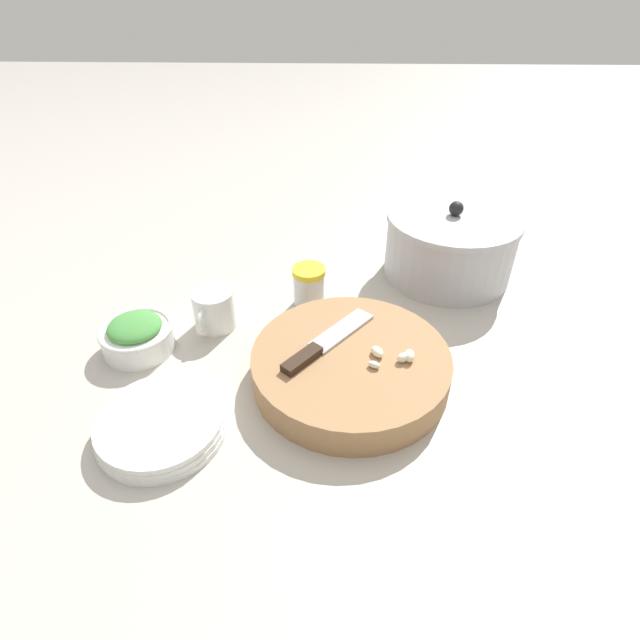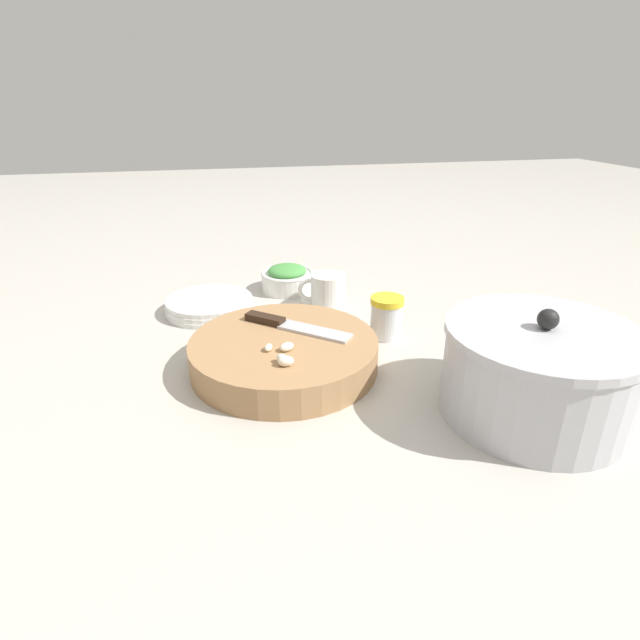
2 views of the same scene
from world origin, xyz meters
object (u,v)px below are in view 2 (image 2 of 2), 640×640
object	(u,v)px
stock_pot	(537,372)
coffee_mug	(327,291)
chef_knife	(290,325)
garlic_cloves	(283,354)
herb_bowl	(287,278)
cutting_board	(284,354)
spice_jar	(386,317)
plate_stack	(210,305)

from	to	relation	value
stock_pot	coffee_mug	bearing A→B (deg)	-156.64
stock_pot	chef_knife	bearing A→B (deg)	-129.54
garlic_cloves	herb_bowl	size ratio (longest dim) A/B	0.61
cutting_board	spice_jar	xyz separation A→B (m)	(-0.08, 0.21, 0.01)
garlic_cloves	herb_bowl	xyz separation A→B (m)	(-0.42, 0.07, -0.03)
herb_bowl	coffee_mug	distance (m)	0.14
chef_knife	herb_bowl	bearing A→B (deg)	-148.05
herb_bowl	spice_jar	xyz separation A→B (m)	(0.28, 0.14, 0.01)
plate_stack	stock_pot	world-z (taller)	stock_pot
chef_knife	plate_stack	size ratio (longest dim) A/B	0.93
coffee_mug	chef_knife	bearing A→B (deg)	-29.90
plate_stack	stock_pot	xyz separation A→B (m)	(0.48, 0.44, 0.05)
spice_jar	coffee_mug	bearing A→B (deg)	-155.71
chef_knife	plate_stack	distance (m)	0.27
herb_bowl	plate_stack	xyz separation A→B (m)	(0.09, -0.18, -0.01)
cutting_board	garlic_cloves	bearing A→B (deg)	-9.47
spice_jar	coffee_mug	world-z (taller)	spice_jar
spice_jar	stock_pot	size ratio (longest dim) A/B	0.30
cutting_board	spice_jar	world-z (taller)	spice_jar
coffee_mug	plate_stack	bearing A→B (deg)	-96.69
spice_jar	stock_pot	xyz separation A→B (m)	(0.28, 0.12, 0.03)
cutting_board	garlic_cloves	xyz separation A→B (m)	(0.06, -0.01, 0.03)
cutting_board	spice_jar	size ratio (longest dim) A/B	3.90
coffee_mug	herb_bowl	bearing A→B (deg)	-150.57
herb_bowl	plate_stack	bearing A→B (deg)	-63.63
cutting_board	chef_knife	bearing A→B (deg)	158.20
garlic_cloves	stock_pot	xyz separation A→B (m)	(0.14, 0.34, 0.01)
herb_bowl	spice_jar	bearing A→B (deg)	26.49
plate_stack	garlic_cloves	bearing A→B (deg)	17.51
garlic_cloves	stock_pot	distance (m)	0.36
stock_pot	plate_stack	bearing A→B (deg)	-137.28
herb_bowl	spice_jar	size ratio (longest dim) A/B	1.53
cutting_board	plate_stack	distance (m)	0.29
plate_stack	cutting_board	bearing A→B (deg)	23.30
garlic_cloves	plate_stack	size ratio (longest dim) A/B	0.40
chef_knife	spice_jar	xyz separation A→B (m)	(-0.03, 0.19, -0.02)
plate_stack	herb_bowl	bearing A→B (deg)	116.37
chef_knife	stock_pot	size ratio (longest dim) A/B	0.65
herb_bowl	coffee_mug	xyz separation A→B (m)	(0.12, 0.07, 0.01)
cutting_board	stock_pot	bearing A→B (deg)	57.44
coffee_mug	stock_pot	xyz separation A→B (m)	(0.45, 0.19, 0.03)
cutting_board	garlic_cloves	distance (m)	0.07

